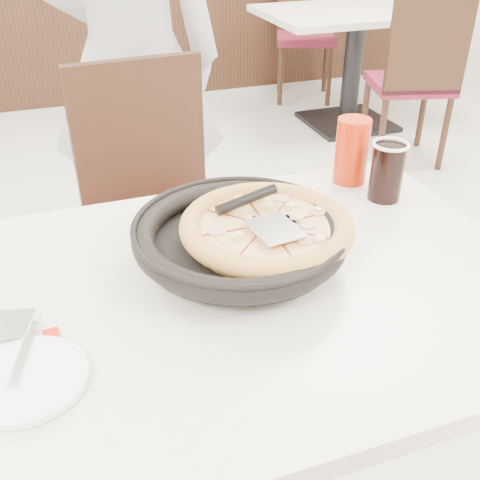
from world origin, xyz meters
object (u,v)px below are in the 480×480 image
object	(u,v)px
chair_far	(163,228)
cola_glass	(387,173)
diner_person	(131,60)
bg_chair_right_far	(306,35)
main_table	(223,425)
red_cup	(352,151)
bg_chair_right_near	(410,79)
pizza	(266,234)
bg_table_right	(352,69)
side_plate	(28,380)
pizza_pan	(240,244)

from	to	relation	value
chair_far	cola_glass	xyz separation A→B (m)	(0.43, -0.50, 0.34)
diner_person	bg_chair_right_far	distance (m)	2.56
main_table	chair_far	world-z (taller)	chair_far
chair_far	red_cup	world-z (taller)	chair_far
bg_chair_right_near	main_table	bearing A→B (deg)	-117.07
pizza	bg_table_right	bearing A→B (deg)	56.82
pizza	diner_person	xyz separation A→B (m)	(-0.05, 1.14, 0.06)
cola_glass	bg_chair_right_near	size ratio (longest dim) A/B	0.14
red_cup	bg_table_right	xyz separation A→B (m)	(1.27, 2.18, -0.45)
side_plate	bg_chair_right_far	distance (m)	3.85
chair_far	diner_person	world-z (taller)	diner_person
pizza	bg_table_right	world-z (taller)	pizza
chair_far	red_cup	size ratio (longest dim) A/B	5.94
pizza	red_cup	world-z (taller)	red_cup
main_table	red_cup	xyz separation A→B (m)	(0.44, 0.32, 0.45)
main_table	diner_person	bearing A→B (deg)	87.04
pizza	bg_chair_right_near	bearing A→B (deg)	48.56
pizza	chair_far	bearing A→B (deg)	96.53
chair_far	side_plate	world-z (taller)	chair_far
cola_glass	pizza	bearing A→B (deg)	-156.84
cola_glass	bg_table_right	distance (m)	2.65
bg_table_right	side_plate	bearing A→B (deg)	-127.84
red_cup	bg_chair_right_far	size ratio (longest dim) A/B	0.17
pizza	bg_chair_right_far	xyz separation A→B (m)	(1.56, 3.09, -0.34)
main_table	bg_chair_right_far	bearing A→B (deg)	62.03
pizza_pan	bg_chair_right_far	world-z (taller)	bg_chair_right_far
pizza_pan	diner_person	bearing A→B (deg)	89.99
pizza	red_cup	size ratio (longest dim) A/B	1.80
bg_table_right	main_table	bearing A→B (deg)	-124.38
red_cup	pizza_pan	bearing A→B (deg)	-146.15
cola_glass	side_plate	bearing A→B (deg)	-157.04
cola_glass	red_cup	distance (m)	0.12
diner_person	bg_table_right	size ratio (longest dim) A/B	1.46
chair_far	bg_chair_right_near	bearing A→B (deg)	-150.26
pizza_pan	diner_person	xyz separation A→B (m)	(0.00, 1.13, 0.08)
main_table	chair_far	bearing A→B (deg)	87.16
side_plate	diner_person	xyz separation A→B (m)	(0.40, 1.32, 0.11)
main_table	pizza	xyz separation A→B (m)	(0.11, 0.05, 0.44)
chair_far	bg_chair_right_far	size ratio (longest dim) A/B	1.00
cola_glass	bg_chair_right_far	bearing A→B (deg)	67.79
red_cup	bg_chair_right_far	xyz separation A→B (m)	(1.23, 2.82, -0.35)
pizza_pan	bg_chair_right_near	world-z (taller)	bg_chair_right_near
bg_chair_right_near	side_plate	bearing A→B (deg)	-120.20
red_cup	bg_chair_right_near	size ratio (longest dim) A/B	0.17
side_plate	red_cup	distance (m)	0.90
pizza	bg_chair_right_near	size ratio (longest dim) A/B	0.30
red_cup	diner_person	size ratio (longest dim) A/B	0.09
chair_far	red_cup	bearing A→B (deg)	130.96
side_plate	cola_glass	xyz separation A→B (m)	(0.81, 0.34, 0.06)
pizza_pan	bg_table_right	size ratio (longest dim) A/B	0.31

